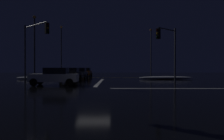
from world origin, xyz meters
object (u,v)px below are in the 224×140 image
object	(u,v)px
sedan_white_crossing	(55,76)
streetlamp_right_far	(151,49)
traffic_signal_ne	(168,44)
sedan_orange	(85,72)
sedan_gray	(80,73)
traffic_signal_nw	(34,41)
sedan_black	(71,74)
streetlamp_left_near	(35,42)
streetlamp_left_far	(61,47)

from	to	relation	value
sedan_white_crossing	streetlamp_right_far	size ratio (longest dim) A/B	0.46
traffic_signal_ne	sedan_white_crossing	bearing A→B (deg)	-160.52
sedan_orange	sedan_gray	bearing A→B (deg)	-90.10
sedan_orange	traffic_signal_nw	size ratio (longest dim) A/B	0.69
sedan_black	traffic_signal_nw	distance (m)	6.28
traffic_signal_nw	traffic_signal_ne	distance (m)	14.12
streetlamp_left_near	streetlamp_right_far	xyz separation A→B (m)	(17.95, 16.00, 0.44)
streetlamp_left_near	traffic_signal_nw	bearing A→B (deg)	-72.09
traffic_signal_nw	traffic_signal_ne	xyz separation A→B (m)	(14.11, 0.45, -0.34)
streetlamp_left_far	sedan_black	bearing A→B (deg)	-74.05
sedan_black	streetlamp_right_far	xyz separation A→B (m)	(12.65, 18.55, 4.58)
sedan_gray	streetlamp_right_far	xyz separation A→B (m)	(12.37, 13.00, 4.58)
traffic_signal_nw	sedan_black	bearing A→B (deg)	52.42
sedan_black	sedan_orange	size ratio (longest dim) A/B	1.00
sedan_white_crossing	traffic_signal_nw	world-z (taller)	traffic_signal_nw
sedan_black	sedan_gray	world-z (taller)	same
sedan_orange	sedan_white_crossing	size ratio (longest dim) A/B	1.00
sedan_black	traffic_signal_ne	world-z (taller)	traffic_signal_ne
streetlamp_right_far	traffic_signal_ne	bearing A→B (deg)	-94.38
sedan_orange	streetlamp_left_far	size ratio (longest dim) A/B	0.44
sedan_white_crossing	traffic_signal_nw	xyz separation A→B (m)	(-3.04, 3.46, 3.57)
streetlamp_left_far	streetlamp_left_near	bearing A→B (deg)	-90.00
sedan_orange	traffic_signal_ne	size ratio (longest dim) A/B	0.73
sedan_white_crossing	streetlamp_right_far	world-z (taller)	streetlamp_right_far
sedan_black	streetlamp_right_far	distance (m)	22.92
traffic_signal_ne	streetlamp_right_far	world-z (taller)	streetlamp_right_far
traffic_signal_nw	streetlamp_left_far	xyz separation A→B (m)	(-2.15, 22.65, 1.30)
sedan_gray	streetlamp_right_far	world-z (taller)	streetlamp_right_far
sedan_orange	traffic_signal_nw	xyz separation A→B (m)	(-3.44, -16.40, 3.57)
traffic_signal_nw	traffic_signal_ne	world-z (taller)	traffic_signal_nw
streetlamp_right_far	streetlamp_left_far	distance (m)	17.96
sedan_black	traffic_signal_nw	world-z (taller)	traffic_signal_nw
sedan_white_crossing	streetlamp_left_far	xyz separation A→B (m)	(-5.19, 26.11, 4.87)
sedan_black	streetlamp_right_far	bearing A→B (deg)	55.71
traffic_signal_ne	streetlamp_left_far	xyz separation A→B (m)	(-16.25, 22.20, 1.63)
sedan_black	sedan_gray	size ratio (longest dim) A/B	1.00
sedan_gray	sedan_white_crossing	world-z (taller)	same
sedan_white_crossing	streetlamp_left_far	bearing A→B (deg)	101.24
streetlamp_left_near	sedan_black	bearing A→B (deg)	-25.71
sedan_black	streetlamp_left_near	xyz separation A→B (m)	(-5.30, 2.55, 4.13)
streetlamp_right_far	sedan_orange	bearing A→B (deg)	-153.18
traffic_signal_nw	streetlamp_left_near	world-z (taller)	streetlamp_left_near
sedan_gray	streetlamp_left_far	xyz separation A→B (m)	(-5.58, 13.00, 4.87)
sedan_gray	streetlamp_left_far	distance (m)	14.96
sedan_black	sedan_orange	xyz separation A→B (m)	(0.29, 12.30, 0.00)
sedan_orange	streetlamp_right_far	xyz separation A→B (m)	(12.36, 6.25, 4.58)
traffic_signal_nw	streetlamp_left_far	size ratio (longest dim) A/B	0.63
sedan_white_crossing	streetlamp_left_far	world-z (taller)	streetlamp_left_far
traffic_signal_nw	streetlamp_left_far	distance (m)	22.79
streetlamp_right_far	traffic_signal_nw	bearing A→B (deg)	-124.91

